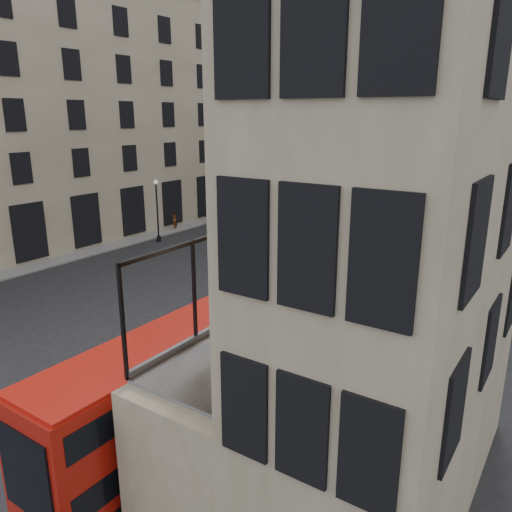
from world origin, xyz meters
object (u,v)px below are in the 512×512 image
Objects in this scene: car_a at (244,243)px; car_b at (305,244)px; cafe_table_near at (222,335)px; cafe_table_mid at (283,298)px; cyclist at (242,253)px; pedestrian_b at (319,218)px; street_lamp_a at (158,214)px; cafe_chair_b at (291,336)px; bicycle at (280,288)px; bus_near at (180,383)px; traffic_light_near at (281,260)px; street_lamp_b at (353,200)px; pedestrian_c at (396,226)px; pedestrian_a at (237,205)px; cafe_chair_d at (362,283)px; cafe_table_far at (309,280)px; pedestrian_d at (427,218)px; cafe_chair_c at (328,308)px; traffic_light_far at (244,200)px; bus_far at (349,197)px; car_c at (227,215)px; pedestrian_e at (175,221)px.

car_b is (4.18, 2.59, 0.01)m from car_a.
cafe_table_near is 0.92× the size of cafe_table_mid.
cyclist is 1.19× the size of pedestrian_b.
cafe_chair_b reaches higher than street_lamp_a.
bicycle is at bearing -142.91° from cyclist.
bus_near is 25.10m from car_b.
street_lamp_b reaches higher than traffic_light_near.
pedestrian_c is at bearing -52.62° from pedestrian_b.
car_b is 27.25m from cafe_table_near.
car_a is at bearing -36.18° from pedestrian_a.
cafe_table_near is 0.88× the size of cafe_chair_d.
cafe_table_near is 0.92× the size of cafe_table_far.
car_b is at bearing -128.95° from pedestrian_b.
cafe_chair_d reaches higher than street_lamp_b.
cafe_chair_b reaches higher than cyclist.
cafe_table_far is at bearing 134.17° from pedestrian_d.
cafe_chair_c reaches higher than cafe_table_far.
traffic_light_far is at bearing 132.82° from cafe_chair_d.
pedestrian_c is at bearing 110.87° from pedestrian_d.
pedestrian_a is (-2.00, 14.33, -1.45)m from street_lamp_a.
traffic_light_near is 0.34× the size of bus_far.
cafe_table_mid reaches higher than traffic_light_far.
pedestrian_d is (-3.03, 38.95, -1.53)m from bus_near.
car_c is 19.85m from pedestrian_d.
cafe_chair_d reaches higher than cafe_table_mid.
cafe_table_far reaches higher than cafe_table_near.
cafe_chair_c is at bearing 32.39° from pedestrian_e.
cafe_table_mid is 2.14m from cafe_chair_b.
pedestrian_c is at bearing 69.95° from car_b.
bus_near is 20.84m from cyclist.
traffic_light_far is 5.02× the size of cafe_table_near.
pedestrian_a is 42.74m from cafe_chair_b.
cafe_table_far is (11.83, -31.44, 2.75)m from street_lamp_b.
bicycle is (15.64, -5.50, -1.93)m from street_lamp_a.
cafe_chair_d reaches higher than car_c.
cyclist reaches higher than pedestrian_b.
bus_near reaches higher than traffic_light_near.
street_lamp_b reaches higher than pedestrian_b.
cafe_chair_d is (3.71, 5.67, 2.49)m from bus_near.
bus_near is 40.73m from pedestrian_a.
traffic_light_near reaches higher than pedestrian_a.
traffic_light_far reaches higher than pedestrian_e.
bus_far is at bearing 30.01° from pedestrian_a.
pedestrian_a is 10.17m from pedestrian_e.
cafe_chair_c reaches higher than street_lamp_b.
traffic_light_far reaches higher than pedestrian_c.
bus_near is 5.61× the size of pedestrian_a.
traffic_light_far is at bearing 146.83° from pedestrian_b.
pedestrian_d is (17.44, 19.34, -1.55)m from street_lamp_a.
traffic_light_far is 7.25m from pedestrian_e.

